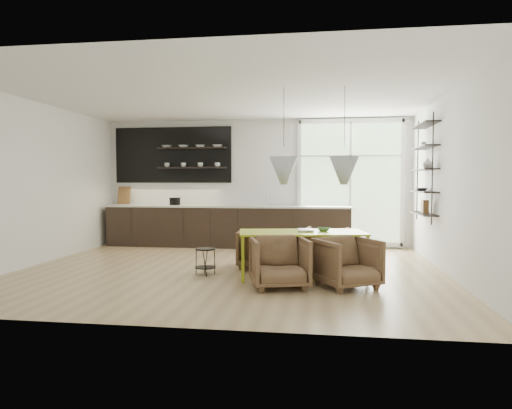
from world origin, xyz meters
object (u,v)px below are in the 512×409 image
armchair_back_right (326,247)px  armchair_front_right (347,263)px  wire_stool (205,258)px  armchair_front_left (279,262)px  dining_table (302,235)px  armchair_back_left (259,248)px

armchair_back_right → armchair_front_right: size_ratio=0.98×
wire_stool → armchair_front_left: bearing=-29.7°
armchair_back_right → wire_stool: armchair_back_right is taller
dining_table → armchair_front_right: dining_table is taller
dining_table → armchair_front_left: (-0.28, -0.79, -0.30)m
dining_table → armchair_back_left: bearing=128.8°
armchair_back_left → wire_stool: bearing=43.3°
dining_table → wire_stool: (-1.53, -0.08, -0.39)m
armchair_front_right → armchair_back_left: bearing=106.7°
armchair_front_left → dining_table: bearing=54.5°
armchair_front_right → wire_stool: 2.27m
armchair_back_left → armchair_front_right: size_ratio=0.94×
armchair_back_left → armchair_back_right: (1.15, 0.22, 0.02)m
dining_table → armchair_back_right: bearing=57.1°
dining_table → armchair_back_right: dining_table is taller
armchair_back_left → armchair_front_left: armchair_front_left is taller
armchair_back_left → armchair_front_left: size_ratio=0.92×
armchair_back_left → armchair_front_left: 1.54m
dining_table → wire_stool: dining_table is taller
armchair_back_right → armchair_back_left: bearing=19.3°
armchair_front_left → armchair_front_right: bearing=-7.6°
armchair_front_right → wire_stool: size_ratio=1.83×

